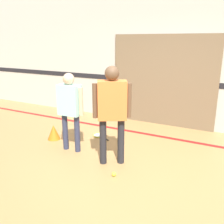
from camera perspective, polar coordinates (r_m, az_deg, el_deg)
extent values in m
plane|color=#A87F4C|center=(4.01, 1.02, -12.93)|extent=(16.00, 16.00, 0.00)
cube|color=beige|center=(5.88, 12.44, 12.39)|extent=(16.00, 0.06, 3.20)
cube|color=black|center=(5.91, 12.02, 6.80)|extent=(16.00, 0.01, 0.12)
cube|color=#756047|center=(5.89, 11.50, 6.96)|extent=(2.42, 0.05, 2.08)
cube|color=red|center=(5.40, 8.95, -5.16)|extent=(14.40, 0.10, 0.01)
cylinder|color=#232328|center=(4.03, -2.06, -6.74)|extent=(0.11, 0.11, 0.76)
cylinder|color=#232328|center=(4.05, 2.05, -6.66)|extent=(0.11, 0.11, 0.76)
cube|color=orange|center=(3.82, 0.00, 2.73)|extent=(0.51, 0.44, 0.60)
sphere|color=brown|center=(3.75, 0.00, 8.86)|extent=(0.22, 0.22, 0.22)
cylinder|color=brown|center=(3.82, -3.91, 2.56)|extent=(0.08, 0.08, 0.54)
cylinder|color=brown|center=(3.85, 3.89, 2.66)|extent=(0.08, 0.08, 0.54)
cylinder|color=#2D334C|center=(4.64, -10.63, -4.42)|extent=(0.10, 0.10, 0.68)
cylinder|color=#2D334C|center=(4.51, -7.96, -4.94)|extent=(0.10, 0.10, 0.68)
cube|color=#99D8D1|center=(4.40, -9.67, 2.74)|extent=(0.40, 0.23, 0.54)
sphere|color=#DBAD89|center=(4.33, -9.90, 7.47)|extent=(0.20, 0.20, 0.20)
cylinder|color=#DBAD89|center=(4.53, -12.10, 2.92)|extent=(0.07, 0.07, 0.48)
cylinder|color=#DBAD89|center=(4.27, -7.09, 2.36)|extent=(0.07, 0.07, 0.48)
torus|color=#C6D838|center=(5.31, -2.98, -5.29)|extent=(0.35, 0.35, 0.02)
cylinder|color=silver|center=(5.31, -2.98, -5.29)|extent=(0.22, 0.22, 0.01)
cylinder|color=black|center=(5.12, -1.60, -6.08)|extent=(0.21, 0.12, 0.02)
sphere|color=black|center=(5.04, -0.90, -6.48)|extent=(0.03, 0.03, 0.03)
sphere|color=#CCE038|center=(3.81, 0.44, -14.03)|extent=(0.07, 0.07, 0.07)
sphere|color=#CCE038|center=(5.11, -2.29, -5.86)|extent=(0.07, 0.07, 0.07)
cone|color=orange|center=(5.21, -13.18, -4.48)|extent=(0.26, 0.26, 0.30)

